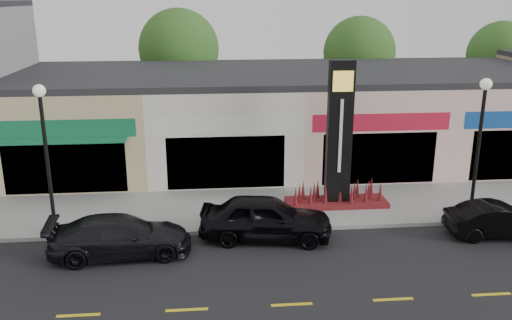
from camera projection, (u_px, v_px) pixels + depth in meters
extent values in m
plane|color=black|center=(278.00, 257.00, 18.43)|extent=(120.00, 120.00, 0.00)
cube|color=gray|center=(265.00, 207.00, 22.55)|extent=(52.00, 4.30, 0.15)
cube|color=gray|center=(271.00, 229.00, 20.41)|extent=(52.00, 0.20, 0.15)
cube|color=tan|center=(87.00, 122.00, 27.99)|extent=(7.00, 10.00, 4.50)
cube|color=#262628|center=(82.00, 76.00, 27.29)|extent=(7.00, 10.00, 0.30)
cube|color=black|center=(65.00, 167.00, 23.52)|extent=(5.25, 0.10, 2.40)
cube|color=#176841|center=(61.00, 129.00, 23.03)|extent=(6.30, 0.12, 0.80)
cube|color=#176841|center=(59.00, 141.00, 22.71)|extent=(5.60, 0.90, 0.12)
cube|color=beige|center=(222.00, 120.00, 28.60)|extent=(7.00, 10.00, 4.50)
cube|color=#262628|center=(221.00, 74.00, 27.91)|extent=(7.00, 10.00, 0.30)
cube|color=black|center=(226.00, 162.00, 24.13)|extent=(5.25, 0.10, 2.40)
cube|color=silver|center=(225.00, 125.00, 23.64)|extent=(6.30, 0.12, 0.80)
cube|color=beige|center=(352.00, 117.00, 29.22)|extent=(7.00, 10.00, 4.50)
cube|color=#262628|center=(354.00, 73.00, 28.52)|extent=(7.00, 10.00, 0.30)
cube|color=black|center=(379.00, 158.00, 24.75)|extent=(5.25, 0.10, 2.40)
cube|color=red|center=(381.00, 122.00, 24.25)|extent=(6.30, 0.12, 0.80)
cube|color=beige|center=(476.00, 115.00, 29.83)|extent=(7.00, 10.00, 4.50)
cube|color=#262628|center=(481.00, 71.00, 29.14)|extent=(7.00, 10.00, 0.30)
cylinder|color=#382619|center=(181.00, 104.00, 36.20)|extent=(0.36, 0.36, 3.15)
sphere|color=#29551A|center=(179.00, 49.00, 35.14)|extent=(5.20, 5.20, 5.20)
cylinder|color=#382619|center=(356.00, 103.00, 37.28)|extent=(0.36, 0.36, 2.97)
sphere|color=#29551A|center=(359.00, 52.00, 36.29)|extent=(4.80, 4.80, 4.80)
cylinder|color=#382619|center=(495.00, 101.00, 38.19)|extent=(0.36, 0.36, 2.80)
sphere|color=#29551A|center=(501.00, 55.00, 37.25)|extent=(4.60, 4.60, 4.60)
cylinder|color=black|center=(55.00, 228.00, 20.02)|extent=(0.32, 0.32, 0.30)
cylinder|color=black|center=(48.00, 163.00, 19.30)|extent=(0.14, 0.14, 5.00)
sphere|color=silver|center=(39.00, 91.00, 18.54)|extent=(0.44, 0.44, 0.44)
cylinder|color=black|center=(470.00, 212.00, 21.43)|extent=(0.32, 0.32, 0.30)
cylinder|color=black|center=(478.00, 152.00, 20.70)|extent=(0.14, 0.14, 5.00)
sphere|color=silver|center=(486.00, 84.00, 19.95)|extent=(0.44, 0.44, 0.44)
cube|color=maroon|center=(336.00, 202.00, 22.62)|extent=(4.20, 1.30, 0.20)
cube|color=black|center=(339.00, 135.00, 21.78)|extent=(1.00, 0.40, 6.00)
cube|color=yellow|center=(343.00, 81.00, 20.93)|extent=(0.80, 0.05, 0.80)
cube|color=silver|center=(341.00, 136.00, 21.57)|extent=(0.12, 0.04, 3.00)
imported|color=black|center=(120.00, 236.00, 18.37)|extent=(2.28, 4.90, 1.38)
imported|color=black|center=(266.00, 218.00, 19.59)|extent=(2.58, 4.99, 1.62)
imported|color=black|center=(499.00, 220.00, 19.87)|extent=(1.48, 3.86, 1.25)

